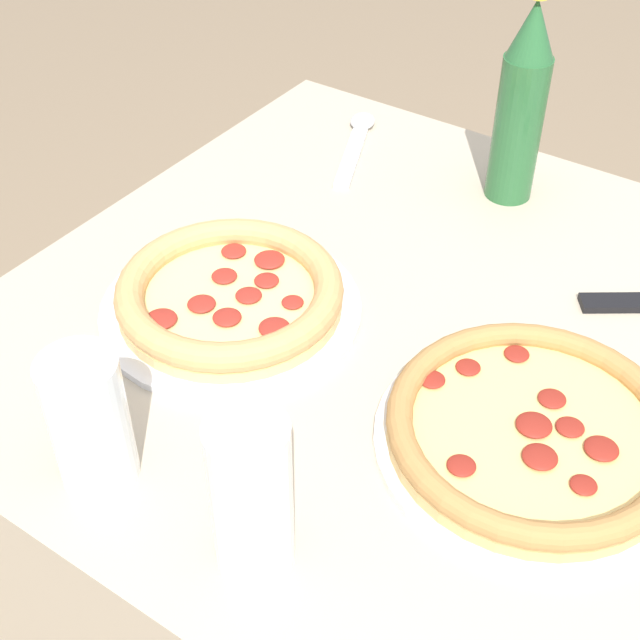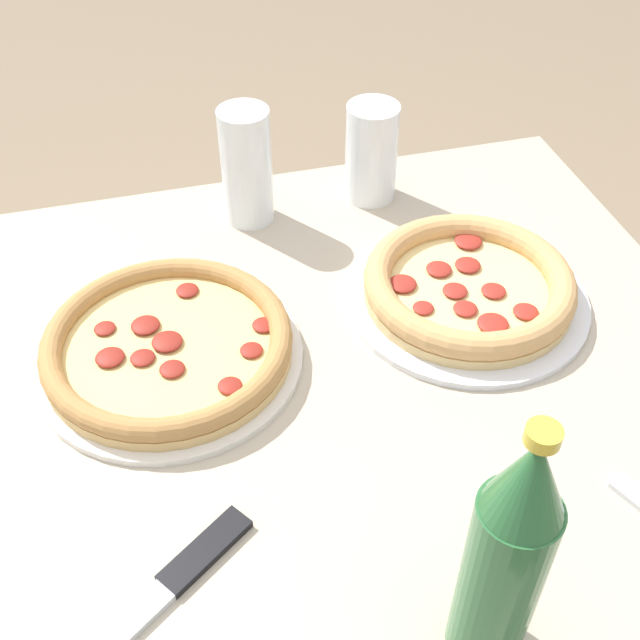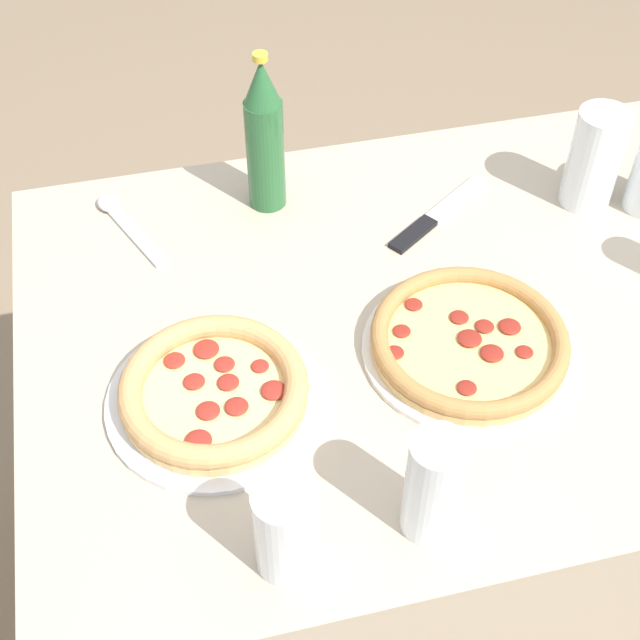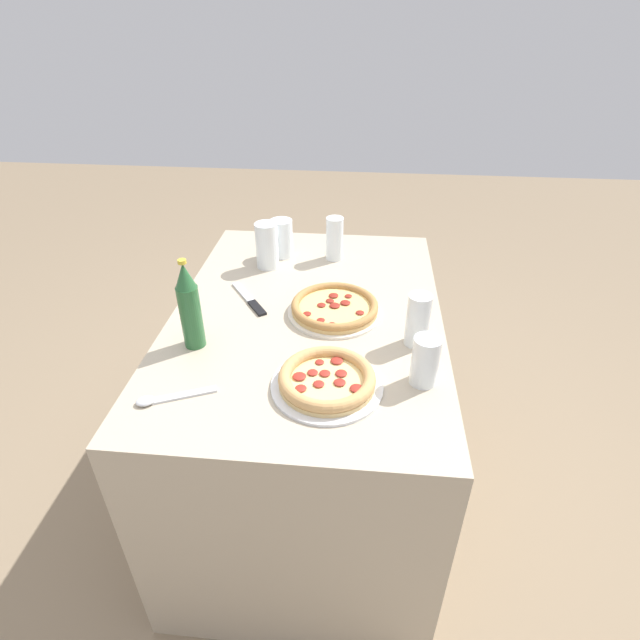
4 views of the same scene
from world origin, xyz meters
name	(u,v)px [view 1 (image 1 of 4)]	position (x,y,z in m)	size (l,w,h in m)	color
table	(509,613)	(0.00, 0.00, 0.39)	(1.15, 0.79, 0.78)	#B7A88E
pizza_pepperoni	(230,296)	(-0.33, -0.09, 0.80)	(0.27, 0.27, 0.04)	silver
pizza_salami	(528,429)	(0.00, -0.08, 0.80)	(0.28, 0.28, 0.04)	silver
glass_water	(252,503)	(-0.13, -0.31, 0.84)	(0.06, 0.06, 0.15)	white
glass_orange_juice	(90,427)	(-0.29, -0.32, 0.83)	(0.07, 0.07, 0.13)	white
beer_bottle	(521,105)	(-0.19, 0.28, 0.90)	(0.06, 0.06, 0.25)	#286033
spoon	(358,136)	(-0.42, 0.29, 0.78)	(0.10, 0.18, 0.02)	silver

